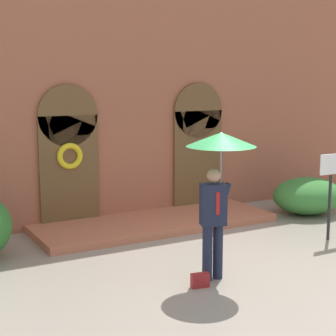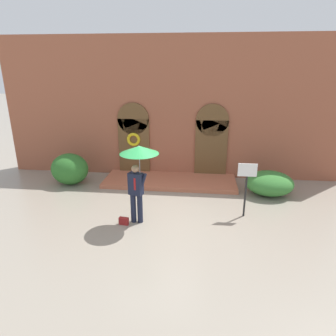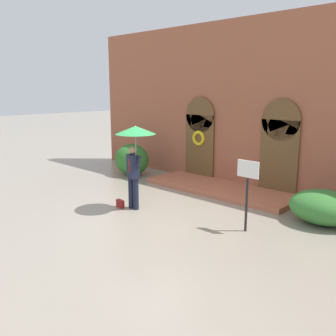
{
  "view_description": "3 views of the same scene",
  "coord_description": "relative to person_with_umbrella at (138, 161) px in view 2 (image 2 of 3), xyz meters",
  "views": [
    {
      "loc": [
        -5.43,
        -7.36,
        3.24
      ],
      "look_at": [
        -0.33,
        1.87,
        1.48
      ],
      "focal_mm": 60.0,
      "sensor_mm": 36.0,
      "label": 1
    },
    {
      "loc": [
        1.14,
        -8.03,
        4.46
      ],
      "look_at": [
        0.06,
        1.86,
        1.04
      ],
      "focal_mm": 32.0,
      "sensor_mm": 36.0,
      "label": 2
    },
    {
      "loc": [
        7.1,
        -6.84,
        3.35
      ],
      "look_at": [
        -0.56,
        1.12,
        0.99
      ],
      "focal_mm": 40.0,
      "sensor_mm": 36.0,
      "label": 3
    }
  ],
  "objects": [
    {
      "name": "ground_plane",
      "position": [
        0.56,
        0.18,
        -1.91
      ],
      "size": [
        80.0,
        80.0,
        0.0
      ],
      "primitive_type": "plane",
      "color": "gray"
    },
    {
      "name": "building_facade",
      "position": [
        0.56,
        4.34,
        0.77
      ],
      "size": [
        14.0,
        2.3,
        5.6
      ],
      "color": "#9E563D",
      "rests_on": "ground"
    },
    {
      "name": "shrub_right",
      "position": [
        4.25,
        2.54,
        -1.49
      ],
      "size": [
        1.71,
        1.46,
        0.85
      ],
      "primitive_type": "ellipsoid",
      "color": "#387A33",
      "rests_on": "ground"
    },
    {
      "name": "handbag",
      "position": [
        -0.46,
        -0.2,
        -1.8
      ],
      "size": [
        0.3,
        0.16,
        0.22
      ],
      "primitive_type": "cube",
      "rotation": [
        0.0,
        0.0,
        -0.16
      ],
      "color": "maroon",
      "rests_on": "ground"
    },
    {
      "name": "shrub_left",
      "position": [
        -3.34,
        2.73,
        -1.3
      ],
      "size": [
        1.44,
        1.21,
        1.23
      ],
      "primitive_type": "ellipsoid",
      "color": "#2D6B28",
      "rests_on": "ground"
    },
    {
      "name": "person_with_umbrella",
      "position": [
        0.0,
        0.0,
        0.0
      ],
      "size": [
        1.1,
        1.1,
        2.36
      ],
      "color": "#191E33",
      "rests_on": "ground"
    },
    {
      "name": "sign_post",
      "position": [
        3.13,
        0.73,
        -0.75
      ],
      "size": [
        0.56,
        0.06,
        1.72
      ],
      "color": "black",
      "rests_on": "ground"
    }
  ]
}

